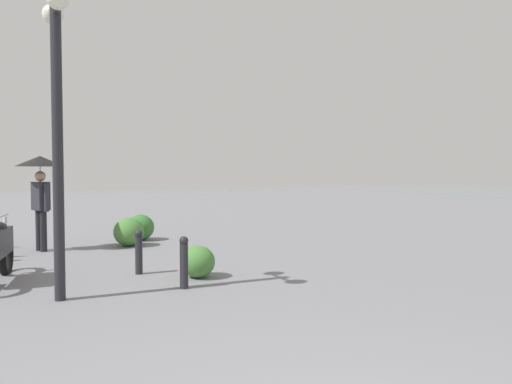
{
  "coord_description": "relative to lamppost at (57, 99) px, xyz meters",
  "views": [
    {
      "loc": [
        -1.73,
        1.54,
        1.71
      ],
      "look_at": [
        8.95,
        -3.94,
        1.2
      ],
      "focal_mm": 34.52,
      "sensor_mm": 36.0,
      "label": 1
    }
  ],
  "objects": [
    {
      "name": "shrub_wide",
      "position": [
        5.16,
        -2.34,
        -2.33
      ],
      "size": [
        0.75,
        0.67,
        0.64
      ],
      "color": "#387533",
      "rests_on": "ground"
    },
    {
      "name": "pedestrian",
      "position": [
        4.47,
        -0.05,
        -1.05
      ],
      "size": [
        1.0,
        1.0,
        2.03
      ],
      "color": "black",
      "rests_on": "ground"
    },
    {
      "name": "bollard_mid",
      "position": [
        1.18,
        -1.33,
        -2.26
      ],
      "size": [
        0.13,
        0.13,
        0.74
      ],
      "color": "#232328",
      "rests_on": "ground"
    },
    {
      "name": "bollard_near",
      "position": [
        -0.12,
        -1.67,
        -2.25
      ],
      "size": [
        0.13,
        0.13,
        0.76
      ],
      "color": "#232328",
      "rests_on": "ground"
    },
    {
      "name": "shrub_round",
      "position": [
        4.32,
        -1.88,
        -2.33
      ],
      "size": [
        0.76,
        0.68,
        0.65
      ],
      "color": "#477F38",
      "rests_on": "ground"
    },
    {
      "name": "lamppost",
      "position": [
        0.0,
        0.0,
        0.0
      ],
      "size": [
        0.98,
        0.28,
        3.97
      ],
      "color": "#232328",
      "rests_on": "ground"
    },
    {
      "name": "shrub_low",
      "position": [
        0.48,
        -2.11,
        -2.39
      ],
      "size": [
        0.61,
        0.55,
        0.51
      ],
      "color": "#477F38",
      "rests_on": "ground"
    }
  ]
}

